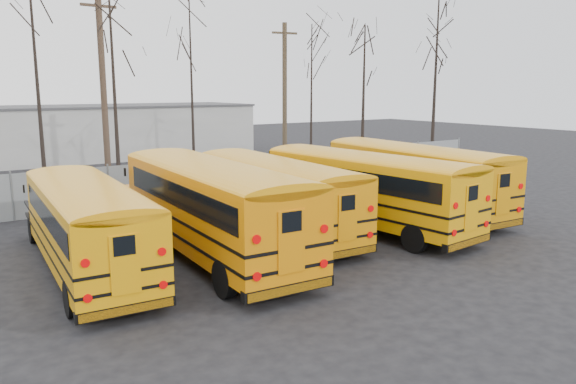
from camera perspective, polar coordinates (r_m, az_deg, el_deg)
ground at (r=18.37m, az=5.69°, el=-6.96°), size 120.00×120.00×0.00m
fence at (r=28.19m, az=-9.93°, el=1.21°), size 40.00×0.04×2.00m
distant_building at (r=47.48m, az=-17.65°, el=5.85°), size 22.00×8.00×4.00m
bus_a at (r=17.74m, az=-19.86°, el=-2.61°), size 2.93×10.27×2.84m
bus_b at (r=18.47m, az=-8.06°, el=-0.85°), size 3.12×11.65×3.23m
bus_c at (r=21.18m, az=-1.53°, el=0.26°), size 2.93×10.63×2.94m
bus_d at (r=22.24m, az=7.56°, el=0.86°), size 3.63×11.14×3.07m
bus_e at (r=25.43m, az=12.37°, el=1.97°), size 3.09×11.19×3.10m
utility_pole_left at (r=30.30m, az=-18.22°, el=9.49°), size 1.81×0.33×10.15m
utility_pole_right at (r=36.00m, az=-0.34°, el=9.55°), size 1.68×0.38×9.46m
tree_3 at (r=31.26m, az=-24.22°, el=11.38°), size 0.26×0.26×12.89m
tree_4 at (r=28.70m, az=-17.24°, el=9.91°), size 0.26×0.26×10.82m
tree_5 at (r=33.89m, az=-9.75°, el=10.14°), size 0.26×0.26×10.68m
tree_6 at (r=35.27m, az=2.38°, el=9.17°), size 0.26×0.26×9.30m
tree_7 at (r=36.69m, az=7.66°, el=9.18°), size 0.26×0.26×9.34m
tree_8 at (r=40.66m, az=14.71°, el=10.55°), size 0.26×0.26×11.46m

